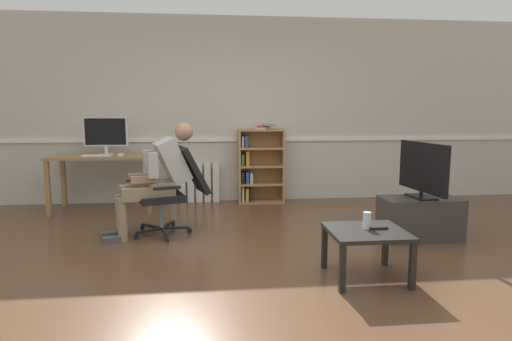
{
  "coord_description": "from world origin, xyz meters",
  "views": [
    {
      "loc": [
        -0.32,
        -3.65,
        1.34
      ],
      "look_at": [
        0.15,
        0.85,
        0.7
      ],
      "focal_mm": 29.46,
      "sensor_mm": 36.0,
      "label": 1
    }
  ],
  "objects": [
    {
      "name": "back_wall",
      "position": [
        0.0,
        2.65,
        1.35
      ],
      "size": [
        12.0,
        0.13,
        2.7
      ],
      "color": "beige",
      "rests_on": "ground_plane"
    },
    {
      "name": "person_seated",
      "position": [
        -0.91,
        0.91,
        0.65
      ],
      "size": [
        1.0,
        0.58,
        1.22
      ],
      "rotation": [
        0.0,
        0.0,
        -1.27
      ],
      "color": "#937F60",
      "rests_on": "ground_plane"
    },
    {
      "name": "ground_plane",
      "position": [
        0.0,
        0.0,
        0.0
      ],
      "size": [
        18.0,
        18.0,
        0.0
      ],
      "primitive_type": "plane",
      "color": "brown"
    },
    {
      "name": "tv_screen",
      "position": [
        1.85,
        0.47,
        0.74
      ],
      "size": [
        0.23,
        0.83,
        0.58
      ],
      "rotation": [
        0.0,
        0.0,
        1.66
      ],
      "color": "black",
      "rests_on": "tv_stand"
    },
    {
      "name": "keyboard",
      "position": [
        -1.83,
        2.01,
        0.77
      ],
      "size": [
        0.37,
        0.12,
        0.02
      ],
      "primitive_type": "cube",
      "color": "white",
      "rests_on": "computer_desk"
    },
    {
      "name": "imac_monitor",
      "position": [
        -1.76,
        2.23,
        1.05
      ],
      "size": [
        0.58,
        0.14,
        0.51
      ],
      "color": "silver",
      "rests_on": "computer_desk"
    },
    {
      "name": "bookshelf",
      "position": [
        0.35,
        2.44,
        0.55
      ],
      "size": [
        0.67,
        0.3,
        1.15
      ],
      "color": "#AD7F4C",
      "rests_on": "ground_plane"
    },
    {
      "name": "computer_mouse",
      "position": [
        -1.52,
        2.03,
        0.77
      ],
      "size": [
        0.06,
        0.1,
        0.03
      ],
      "primitive_type": "cube",
      "color": "white",
      "rests_on": "computer_desk"
    },
    {
      "name": "computer_desk",
      "position": [
        -1.78,
        2.15,
        0.65
      ],
      "size": [
        1.35,
        0.66,
        0.76
      ],
      "color": "#9E7547",
      "rests_on": "ground_plane"
    },
    {
      "name": "drinking_glass",
      "position": [
        0.91,
        -0.47,
        0.47
      ],
      "size": [
        0.06,
        0.06,
        0.14
      ],
      "primitive_type": "cylinder",
      "color": "silver",
      "rests_on": "coffee_table"
    },
    {
      "name": "spare_remote",
      "position": [
        1.0,
        -0.5,
        0.41
      ],
      "size": [
        0.15,
        0.04,
        0.02
      ],
      "primitive_type": "cube",
      "rotation": [
        0.0,
        0.0,
        1.59
      ],
      "color": "black",
      "rests_on": "coffee_table"
    },
    {
      "name": "tv_stand",
      "position": [
        1.85,
        0.47,
        0.22
      ],
      "size": [
        0.81,
        0.41,
        0.44
      ],
      "color": "#3D3833",
      "rests_on": "ground_plane"
    },
    {
      "name": "radiator",
      "position": [
        -0.58,
        2.54,
        0.29
      ],
      "size": [
        0.71,
        0.08,
        0.59
      ],
      "color": "white",
      "rests_on": "ground_plane"
    },
    {
      "name": "office_chair",
      "position": [
        -0.73,
        0.96,
        0.52
      ],
      "size": [
        0.84,
        0.68,
        0.96
      ],
      "rotation": [
        0.0,
        0.0,
        -1.27
      ],
      "color": "black",
      "rests_on": "ground_plane"
    },
    {
      "name": "coffee_table",
      "position": [
        0.9,
        -0.51,
        0.34
      ],
      "size": [
        0.6,
        0.56,
        0.4
      ],
      "color": "black",
      "rests_on": "ground_plane"
    }
  ]
}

